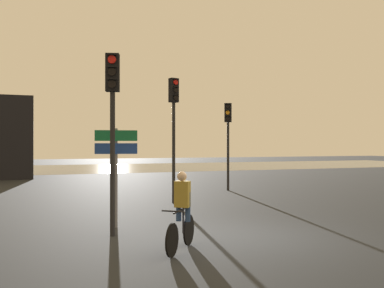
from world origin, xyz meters
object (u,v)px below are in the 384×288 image
(traffic_light_center, at_px, (174,117))
(direction_sign_post, at_px, (116,159))
(traffic_light_near_left, at_px, (113,109))
(traffic_light_far_right, at_px, (228,130))
(cyclist, at_px, (182,210))

(traffic_light_center, xyz_separation_m, direction_sign_post, (-2.89, -4.03, -1.43))
(traffic_light_near_left, bearing_deg, traffic_light_center, -105.62)
(traffic_light_near_left, relative_size, traffic_light_far_right, 1.04)
(traffic_light_near_left, height_order, traffic_light_center, traffic_light_center)
(direction_sign_post, relative_size, cyclist, 1.60)
(traffic_light_far_right, relative_size, cyclist, 2.57)
(traffic_light_near_left, distance_m, traffic_light_far_right, 10.84)
(traffic_light_near_left, relative_size, cyclist, 2.68)
(traffic_light_near_left, distance_m, direction_sign_post, 1.60)
(traffic_light_near_left, height_order, traffic_light_far_right, traffic_light_near_left)
(direction_sign_post, distance_m, cyclist, 3.15)
(direction_sign_post, bearing_deg, cyclist, 115.30)
(traffic_light_center, bearing_deg, cyclist, 55.99)
(traffic_light_far_right, distance_m, direction_sign_post, 9.98)
(traffic_light_center, height_order, cyclist, traffic_light_center)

